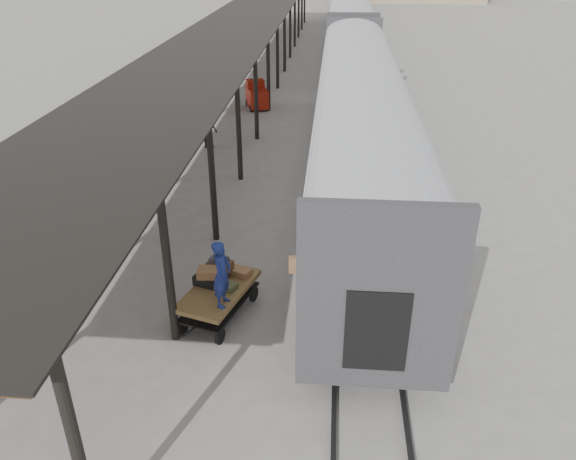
{
  "coord_description": "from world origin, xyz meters",
  "views": [
    {
      "loc": [
        2.24,
        -12.52,
        8.64
      ],
      "look_at": [
        1.16,
        0.59,
        1.7
      ],
      "focal_mm": 35.0,
      "sensor_mm": 36.0,
      "label": 1
    }
  ],
  "objects_px": {
    "luggage_tug": "(257,96)",
    "porter": "(222,274)",
    "baggage_cart": "(219,295)",
    "pedestrian": "(208,130)"
  },
  "relations": [
    {
      "from": "porter",
      "to": "pedestrian",
      "type": "xyz_separation_m",
      "value": [
        -3.18,
        13.24,
        -0.86
      ]
    },
    {
      "from": "pedestrian",
      "to": "luggage_tug",
      "type": "bearing_deg",
      "value": -76.64
    },
    {
      "from": "luggage_tug",
      "to": "pedestrian",
      "type": "relative_size",
      "value": 1.15
    },
    {
      "from": "baggage_cart",
      "to": "luggage_tug",
      "type": "distance_m",
      "value": 19.45
    },
    {
      "from": "baggage_cart",
      "to": "porter",
      "type": "xyz_separation_m",
      "value": [
        0.25,
        -0.65,
        1.05
      ]
    },
    {
      "from": "porter",
      "to": "pedestrian",
      "type": "height_order",
      "value": "porter"
    },
    {
      "from": "baggage_cart",
      "to": "porter",
      "type": "height_order",
      "value": "porter"
    },
    {
      "from": "luggage_tug",
      "to": "porter",
      "type": "xyz_separation_m",
      "value": [
        1.86,
        -20.03,
        1.01
      ]
    },
    {
      "from": "luggage_tug",
      "to": "porter",
      "type": "relative_size",
      "value": 1.15
    },
    {
      "from": "baggage_cart",
      "to": "luggage_tug",
      "type": "height_order",
      "value": "luggage_tug"
    }
  ]
}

